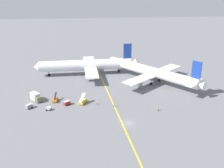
{
  "coord_description": "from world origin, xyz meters",
  "views": [
    {
      "loc": [
        -14.06,
        -82.32,
        47.15
      ],
      "look_at": [
        -2.87,
        28.89,
        4.0
      ],
      "focal_mm": 42.3,
      "sensor_mm": 36.0,
      "label": 1
    }
  ],
  "objects": [
    {
      "name": "ground_crew_ramp_agent_by_cones",
      "position": [
        13.31,
        8.26,
        0.83
      ],
      "size": [
        0.36,
        0.36,
        1.61
      ],
      "color": "black",
      "rests_on": "ground"
    },
    {
      "name": "gse_baggage_cart_trailing",
      "position": [
        -22.68,
        17.33,
        0.86
      ],
      "size": [
        3.12,
        2.92,
        1.71
      ],
      "color": "red",
      "rests_on": "ground"
    },
    {
      "name": "ground_crew_wing_walker_right",
      "position": [
        -10.35,
        16.38,
        0.86
      ],
      "size": [
        0.36,
        0.36,
        1.65
      ],
      "color": "#4C4C51",
      "rests_on": "ground"
    },
    {
      "name": "gse_baggage_cart_near_cluster",
      "position": [
        -37.54,
        15.59,
        0.86
      ],
      "size": [
        3.03,
        3.06,
        1.71
      ],
      "color": "gray",
      "rests_on": "ground"
    },
    {
      "name": "gse_stair_truck_yellow",
      "position": [
        -16.21,
        18.12,
        1.03
      ],
      "size": [
        3.7,
        4.92,
        4.06
      ],
      "color": "gold",
      "rests_on": "ground"
    },
    {
      "name": "ground_crew_marshaller_foreground",
      "position": [
        -3.6,
        13.57,
        0.82
      ],
      "size": [
        0.36,
        0.36,
        1.59
      ],
      "color": "#2D3351",
      "rests_on": "ground"
    },
    {
      "name": "gse_gpu_cart_small",
      "position": [
        -29.62,
        13.16,
        0.79
      ],
      "size": [
        2.19,
        1.72,
        1.9
      ],
      "color": "silver",
      "rests_on": "ground"
    },
    {
      "name": "airliner_being_pushed",
      "position": [
        17.8,
        40.41,
        5.41
      ],
      "size": [
        42.26,
        48.49,
        15.67
      ],
      "color": "white",
      "rests_on": "ground"
    },
    {
      "name": "taxiway_stripe",
      "position": [
        -3.07,
        10.0,
        0.0
      ],
      "size": [
        11.18,
        119.57,
        0.01
      ],
      "primitive_type": "cube",
      "rotation": [
        0.0,
        0.0,
        0.09
      ],
      "color": "yellow",
      "rests_on": "ground"
    },
    {
      "name": "gse_catering_truck_tall",
      "position": [
        -35.88,
        22.58,
        1.76
      ],
      "size": [
        5.58,
        6.03,
        3.5
      ],
      "color": "#666B4C",
      "rests_on": "ground"
    },
    {
      "name": "airliner_at_gate_left",
      "position": [
        -14.2,
        55.46,
        5.21
      ],
      "size": [
        55.16,
        39.83,
        16.35
      ],
      "color": "white",
      "rests_on": "ground"
    },
    {
      "name": "ground_plane",
      "position": [
        0.0,
        0.0,
        0.0
      ],
      "size": [
        600.0,
        600.0,
        0.0
      ],
      "primitive_type": "plane",
      "color": "slate"
    },
    {
      "name": "gse_belt_loader_portside",
      "position": [
        -27.84,
        21.35,
        0.83
      ],
      "size": [
        2.2,
        5.02,
        3.02
      ],
      "color": "orange",
      "rests_on": "ground"
    },
    {
      "name": "pushback_tug",
      "position": [
        -4.07,
        66.81,
        1.16
      ],
      "size": [
        6.43,
        7.31,
        2.76
      ],
      "color": "white",
      "rests_on": "ground"
    }
  ]
}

